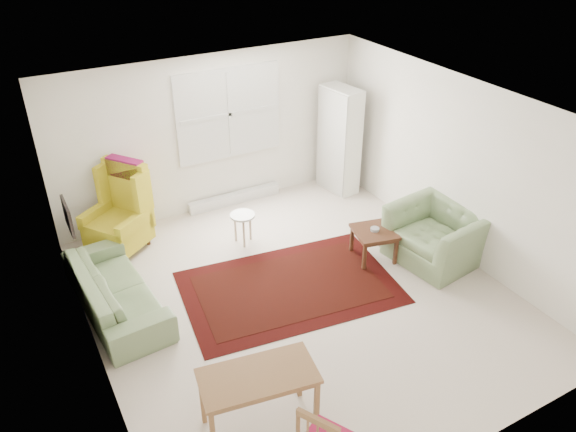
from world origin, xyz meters
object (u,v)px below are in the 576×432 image
wingback_chair (115,210)px  stool (243,228)px  cabinet (340,140)px  desk (259,401)px  coffee_table (373,244)px  sofa (114,282)px  armchair (437,230)px

wingback_chair → stool: wingback_chair is taller
cabinet → desk: size_ratio=1.65×
cabinet → desk: 5.18m
coffee_table → desk: desk is taller
coffee_table → sofa: bearing=169.5°
armchair → desk: 3.72m
wingback_chair → cabinet: (3.82, 0.08, 0.25)m
sofa → cabinet: bearing=-75.9°
armchair → sofa: bearing=-112.1°
desk → sofa: bearing=107.1°
stool → desk: (-1.26, -3.07, 0.10)m
desk → stool: bearing=67.6°
armchair → wingback_chair: (-3.83, 2.38, 0.19)m
armchair → desk: size_ratio=1.08×
wingback_chair → armchair: bearing=22.4°
sofa → stool: bearing=-77.4°
armchair → coffee_table: size_ratio=2.13×
wingback_chair → cabinet: cabinet is taller
stool → cabinet: bearing=19.7°
wingback_chair → coffee_table: wingback_chair is taller
wingback_chair → stool: 1.83m
coffee_table → desk: size_ratio=0.51×
armchair → stool: armchair is taller
sofa → wingback_chair: size_ratio=1.53×
sofa → armchair: (4.20, -1.07, 0.06)m
wingback_chair → cabinet: bearing=55.5°
sofa → wingback_chair: 1.38m
wingback_chair → stool: (1.64, -0.70, -0.41)m
sofa → coffee_table: (3.46, -0.64, -0.18)m
sofa → wingback_chair: wingback_chair is taller
stool → desk: size_ratio=0.44×
coffee_table → cabinet: size_ratio=0.31×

